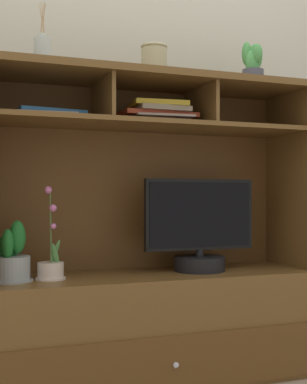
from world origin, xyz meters
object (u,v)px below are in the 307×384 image
object	(u,v)px
diffuser_bottle	(43,52)
potted_succulent	(253,63)
potted_orchid	(51,266)
tv_monitor	(200,233)
magazine_stack_left	(158,114)
ceramic_vase	(154,61)
potted_fern	(11,260)
magazine_stack_centre	(48,115)
media_console	(153,286)

from	to	relation	value
diffuser_bottle	potted_succulent	distance (m)	0.97
diffuser_bottle	potted_orchid	bearing A→B (deg)	-26.10
tv_monitor	magazine_stack_left	distance (m)	0.57
diffuser_bottle	ceramic_vase	xyz separation A→B (m)	(0.49, 0.01, 0.01)
diffuser_bottle	potted_succulent	world-z (taller)	diffuser_bottle
potted_fern	potted_succulent	bearing A→B (deg)	0.24
potted_succulent	ceramic_vase	world-z (taller)	potted_succulent
magazine_stack_centre	diffuser_bottle	xyz separation A→B (m)	(-0.02, -0.01, 0.25)
diffuser_bottle	potted_succulent	size ratio (longest dim) A/B	1.29
potted_fern	ceramic_vase	size ratio (longest dim) A/B	1.73
media_console	diffuser_bottle	size ratio (longest dim) A/B	5.79
potted_fern	potted_orchid	bearing A→B (deg)	-1.69
magazine_stack_centre	potted_succulent	xyz separation A→B (m)	(0.95, -0.02, 0.29)
potted_orchid	potted_fern	distance (m)	0.16
potted_fern	magazine_stack_left	xyz separation A→B (m)	(0.63, 0.04, 0.62)
media_console	potted_succulent	world-z (taller)	potted_succulent
potted_succulent	diffuser_bottle	bearing A→B (deg)	179.63
tv_monitor	diffuser_bottle	bearing A→B (deg)	179.50
magazine_stack_left	potted_succulent	world-z (taller)	potted_succulent
potted_orchid	diffuser_bottle	xyz separation A→B (m)	(-0.03, 0.02, 0.87)
ceramic_vase	potted_fern	bearing A→B (deg)	-178.01
tv_monitor	magazine_stack_left	xyz separation A→B (m)	(-0.19, 0.03, 0.53)
magazine_stack_left	potted_succulent	distance (m)	0.53
media_console	diffuser_bottle	world-z (taller)	diffuser_bottle
magazine_stack_left	potted_succulent	bearing A→B (deg)	-4.02
magazine_stack_left	magazine_stack_centre	bearing A→B (deg)	-178.23
potted_succulent	ceramic_vase	bearing A→B (deg)	178.06
magazine_stack_centre	ceramic_vase	size ratio (longest dim) A/B	2.07
magazine_stack_left	potted_succulent	size ratio (longest dim) A/B	1.69
tv_monitor	potted_orchid	xyz separation A→B (m)	(-0.67, -0.01, -0.11)
tv_monitor	diffuser_bottle	world-z (taller)	diffuser_bottle
potted_orchid	magazine_stack_centre	bearing A→B (deg)	107.51
media_console	ceramic_vase	world-z (taller)	ceramic_vase
magazine_stack_centre	tv_monitor	bearing A→B (deg)	-1.47
magazine_stack_left	magazine_stack_centre	distance (m)	0.49
tv_monitor	potted_orchid	world-z (taller)	tv_monitor
magazine_stack_centre	diffuser_bottle	bearing A→B (deg)	-154.33
magazine_stack_left	ceramic_vase	world-z (taller)	ceramic_vase
potted_orchid	ceramic_vase	xyz separation A→B (m)	(0.45, 0.03, 0.88)
media_console	potted_fern	world-z (taller)	media_console
potted_orchid	potted_succulent	distance (m)	1.31
diffuser_bottle	ceramic_vase	size ratio (longest dim) A/B	1.86
magazine_stack_centre	potted_succulent	world-z (taller)	potted_succulent
potted_orchid	ceramic_vase	bearing A→B (deg)	3.24
magazine_stack_left	potted_succulent	xyz separation A→B (m)	(0.46, -0.03, 0.26)
tv_monitor	ceramic_vase	world-z (taller)	ceramic_vase
media_console	tv_monitor	xyz separation A→B (m)	(0.21, -0.03, 0.23)
potted_fern	tv_monitor	bearing A→B (deg)	0.34
magazine_stack_left	ceramic_vase	size ratio (longest dim) A/B	2.44
tv_monitor	potted_fern	world-z (taller)	tv_monitor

